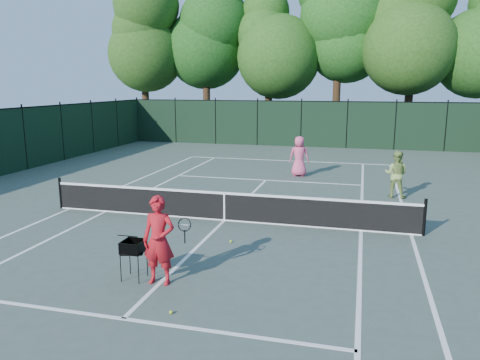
% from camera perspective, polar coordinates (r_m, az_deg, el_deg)
% --- Properties ---
extents(ground, '(90.00, 90.00, 0.00)m').
position_cam_1_polar(ground, '(14.57, -1.91, -4.96)').
color(ground, '#414F45').
rests_on(ground, ground).
extents(sideline_doubles_left, '(0.10, 23.77, 0.01)m').
position_cam_1_polar(sideline_doubles_left, '(16.92, -20.04, -3.31)').
color(sideline_doubles_left, white).
rests_on(sideline_doubles_left, ground).
extents(sideline_doubles_right, '(0.10, 23.77, 0.01)m').
position_cam_1_polar(sideline_doubles_right, '(14.08, 20.14, -6.28)').
color(sideline_doubles_right, white).
rests_on(sideline_doubles_right, ground).
extents(sideline_singles_left, '(0.10, 23.77, 0.01)m').
position_cam_1_polar(sideline_singles_left, '(16.19, -16.04, -3.70)').
color(sideline_singles_left, white).
rests_on(sideline_singles_left, ground).
extents(sideline_singles_right, '(0.10, 23.77, 0.01)m').
position_cam_1_polar(sideline_singles_right, '(14.01, 14.54, -6.02)').
color(sideline_singles_right, white).
rests_on(sideline_singles_right, ground).
extents(baseline_far, '(10.97, 0.10, 0.01)m').
position_cam_1_polar(baseline_far, '(25.91, 5.62, 2.36)').
color(baseline_far, white).
rests_on(baseline_far, ground).
extents(service_line_near, '(8.23, 0.10, 0.01)m').
position_cam_1_polar(service_line_near, '(9.06, -14.04, -16.09)').
color(service_line_near, white).
rests_on(service_line_near, ground).
extents(service_line_far, '(8.23, 0.10, 0.01)m').
position_cam_1_polar(service_line_far, '(20.60, 3.18, -0.01)').
color(service_line_far, white).
rests_on(service_line_far, ground).
extents(center_service_line, '(0.10, 12.80, 0.01)m').
position_cam_1_polar(center_service_line, '(14.57, -1.91, -4.95)').
color(center_service_line, white).
rests_on(center_service_line, ground).
extents(tennis_net, '(11.69, 0.09, 1.06)m').
position_cam_1_polar(tennis_net, '(14.44, -1.92, -3.15)').
color(tennis_net, black).
rests_on(tennis_net, ground).
extents(fence_far, '(24.00, 0.05, 3.00)m').
position_cam_1_polar(fence_far, '(31.74, 7.46, 6.75)').
color(fence_far, black).
rests_on(fence_far, ground).
extents(tree_0, '(6.40, 6.40, 13.14)m').
position_cam_1_polar(tree_0, '(39.00, -11.76, 17.31)').
color(tree_0, black).
rests_on(tree_0, ground).
extents(tree_1, '(6.80, 6.80, 13.98)m').
position_cam_1_polar(tree_1, '(37.63, -4.23, 18.54)').
color(tree_1, black).
rests_on(tree_1, ground).
extents(tree_2, '(6.00, 6.00, 12.40)m').
position_cam_1_polar(tree_2, '(36.04, 3.59, 17.32)').
color(tree_2, black).
rests_on(tree_2, ground).
extents(tree_3, '(7.00, 7.00, 14.45)m').
position_cam_1_polar(tree_3, '(36.05, 12.06, 19.14)').
color(tree_3, black).
rests_on(tree_3, ground).
extents(tree_4, '(6.20, 6.20, 12.97)m').
position_cam_1_polar(tree_4, '(35.32, 20.45, 17.43)').
color(tree_4, black).
rests_on(tree_4, ground).
extents(coach, '(0.94, 0.66, 1.91)m').
position_cam_1_polar(coach, '(10.01, -9.85, -7.25)').
color(coach, '#B2141E').
rests_on(coach, ground).
extents(player_pink, '(0.96, 0.68, 1.85)m').
position_cam_1_polar(player_pink, '(21.50, 7.23, 2.89)').
color(player_pink, '#DF4E7A').
rests_on(player_pink, ground).
extents(player_green, '(0.99, 0.85, 1.76)m').
position_cam_1_polar(player_green, '(18.27, 18.47, 0.69)').
color(player_green, '#88A452').
rests_on(player_green, ground).
extents(ball_hopper, '(0.57, 0.57, 0.87)m').
position_cam_1_polar(ball_hopper, '(10.39, -12.89, -7.96)').
color(ball_hopper, black).
rests_on(ball_hopper, ground).
extents(loose_ball_near_cart, '(0.07, 0.07, 0.07)m').
position_cam_1_polar(loose_ball_near_cart, '(9.05, -8.40, -15.66)').
color(loose_ball_near_cart, '#B5CD2A').
rests_on(loose_ball_near_cart, ground).
extents(loose_ball_midcourt, '(0.07, 0.07, 0.07)m').
position_cam_1_polar(loose_ball_midcourt, '(12.59, -1.12, -7.50)').
color(loose_ball_midcourt, '#C1DC2D').
rests_on(loose_ball_midcourt, ground).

